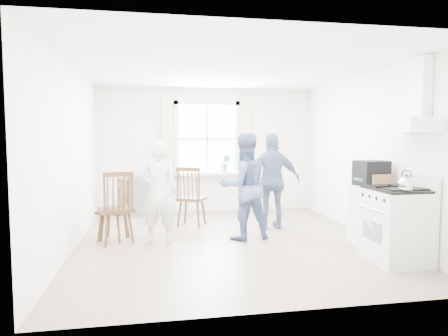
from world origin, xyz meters
The scene contains 16 objects.
room_shell centered at (0.00, 0.00, 1.30)m, with size 4.62×5.12×2.64m.
window_assembly centered at (0.00, 2.45, 1.46)m, with size 1.88×0.24×1.70m.
range_hood centered at (2.07, -1.35, 1.90)m, with size 0.45×0.76×0.94m.
shelf_unit centered at (-1.40, 2.33, 0.40)m, with size 0.40×0.30×0.80m, color gray.
gas_stove centered at (1.91, -1.35, 0.48)m, with size 0.68×0.76×1.12m.
kettle centered at (1.85, -1.61, 1.04)m, with size 0.18×0.18×0.26m.
low_cabinet centered at (1.98, -0.65, 0.45)m, with size 0.50×0.55×0.90m, color white.
stereo_stack centered at (1.93, -0.69, 1.08)m, with size 0.43×0.39×0.36m.
cardboard_box centered at (1.97, -0.82, 0.99)m, with size 0.27×0.19×0.18m, color #9E6F4C.
windsor_chair_a centered at (-1.65, 0.12, 0.67)m, with size 0.58×0.57×1.10m.
windsor_chair_b centered at (-0.50, 1.08, 0.65)m, with size 0.59×0.59×1.07m.
windsor_chair_c centered at (-1.64, 0.36, 0.60)m, with size 0.52×0.52×0.99m.
person_left centered at (-1.05, 0.09, 0.77)m, with size 0.56×0.56×1.54m, color silver.
person_mid centered at (0.26, 0.11, 0.83)m, with size 0.80×0.80×1.65m, color #4D5F90.
person_right centered at (0.91, 0.72, 0.83)m, with size 0.97×0.97×1.66m, color navy.
potted_plant centered at (0.38, 2.36, 1.03)m, with size 0.20×0.20×0.36m, color #337436.
Camera 1 is at (-1.11, -5.88, 1.60)m, focal length 32.00 mm.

